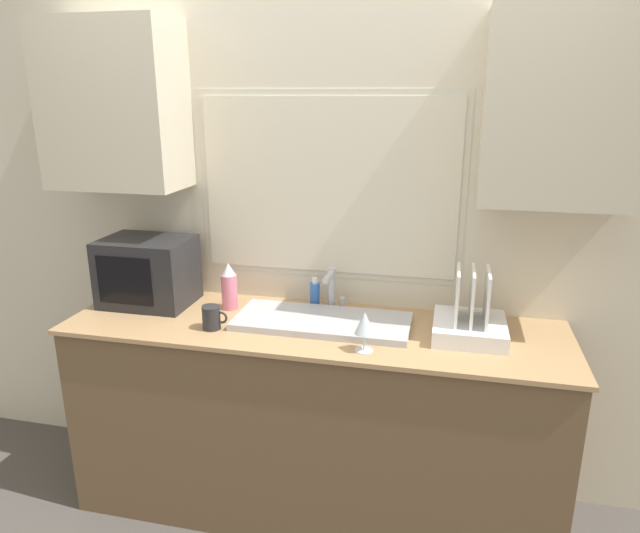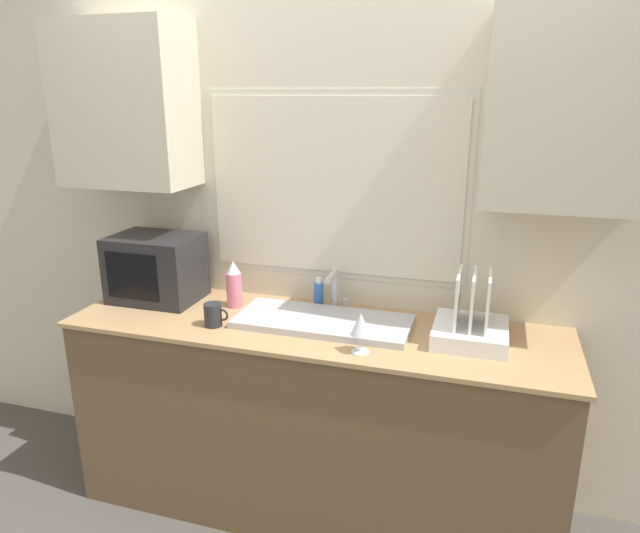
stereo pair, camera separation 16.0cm
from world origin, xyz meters
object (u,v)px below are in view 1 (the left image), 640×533
at_px(microwave, 148,271).
at_px(mug_near_sink, 212,318).
at_px(soap_bottle, 315,294).
at_px(wine_glass, 365,324).
at_px(dish_rack, 470,322).
at_px(spray_bottle, 229,287).
at_px(faucet, 332,287).

bearing_deg(microwave, mug_near_sink, -28.55).
distance_m(soap_bottle, wine_glass, 0.52).
height_order(microwave, dish_rack, microwave).
bearing_deg(microwave, spray_bottle, 2.40).
bearing_deg(mug_near_sink, spray_bottle, 93.56).
height_order(soap_bottle, mug_near_sink, soap_bottle).
bearing_deg(soap_bottle, mug_near_sink, -136.42).
relative_size(spray_bottle, mug_near_sink, 1.98).
height_order(dish_rack, spray_bottle, dish_rack).
height_order(dish_rack, soap_bottle, dish_rack).
bearing_deg(spray_bottle, faucet, 9.79).
xyz_separation_m(spray_bottle, soap_bottle, (0.38, 0.11, -0.04)).
xyz_separation_m(microwave, dish_rack, (1.49, -0.06, -0.09)).
xyz_separation_m(faucet, mug_near_sink, (-0.46, -0.33, -0.07)).
bearing_deg(mug_near_sink, wine_glass, -5.96).
relative_size(spray_bottle, wine_glass, 1.36).
relative_size(dish_rack, spray_bottle, 1.44).
xyz_separation_m(mug_near_sink, wine_glass, (0.67, -0.07, 0.06)).
xyz_separation_m(microwave, wine_glass, (1.09, -0.30, -0.04)).
distance_m(dish_rack, mug_near_sink, 1.09).
distance_m(dish_rack, soap_bottle, 0.73).
bearing_deg(spray_bottle, wine_glass, -24.65).
bearing_deg(microwave, dish_rack, -2.33).
relative_size(spray_bottle, soap_bottle, 1.51).
relative_size(microwave, soap_bottle, 2.80).
relative_size(faucet, dish_rack, 0.62).
distance_m(spray_bottle, mug_near_sink, 0.25).
distance_m(spray_bottle, wine_glass, 0.75).
xyz_separation_m(dish_rack, wine_glass, (-0.40, -0.24, 0.05)).
height_order(faucet, microwave, microwave).
bearing_deg(wine_glass, dish_rack, 30.37).
relative_size(dish_rack, soap_bottle, 2.18).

